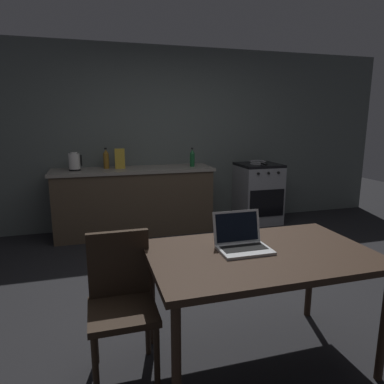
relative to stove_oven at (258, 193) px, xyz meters
The scene contains 12 objects.
ground_plane 2.46m from the stove_oven, 122.93° to the right, with size 12.00×12.00×0.00m, color black.
back_wall 1.36m from the stove_oven, 160.80° to the left, with size 6.40×0.10×2.57m, color #59615E.
kitchen_counter 1.88m from the stove_oven, behind, with size 2.16×0.64×0.91m.
stove_oven is the anchor object (origin of this frame).
dining_table 3.22m from the stove_oven, 116.47° to the right, with size 1.38×0.85×0.75m.
chair 3.55m from the stove_oven, 130.06° to the right, with size 0.40×0.40×0.88m.
laptop 3.21m from the stove_oven, 118.62° to the right, with size 0.32×0.27×0.22m.
electric_kettle 2.69m from the stove_oven, behind, with size 0.17×0.15×0.24m.
bottle 1.21m from the stove_oven, behind, with size 0.07×0.07×0.26m.
frying_pan 0.48m from the stove_oven, 138.92° to the right, with size 0.25×0.42×0.05m.
cereal_box 2.14m from the stove_oven, behind, with size 0.13×0.05×0.27m.
bottle_b 2.31m from the stove_oven, behind, with size 0.08×0.08×0.28m.
Camera 1 is at (-1.09, -2.67, 1.55)m, focal length 32.32 mm.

